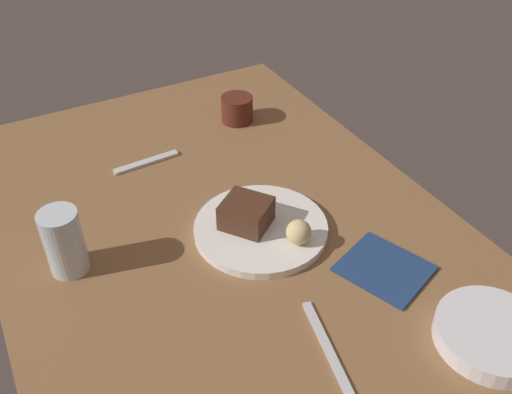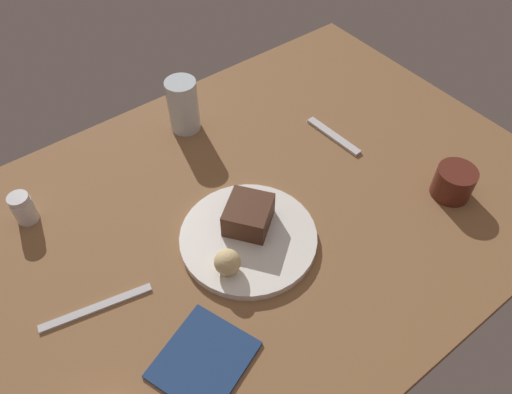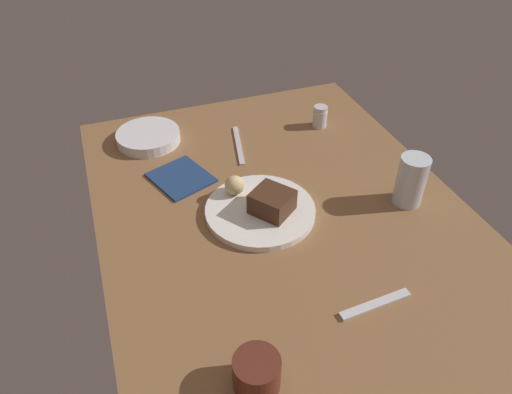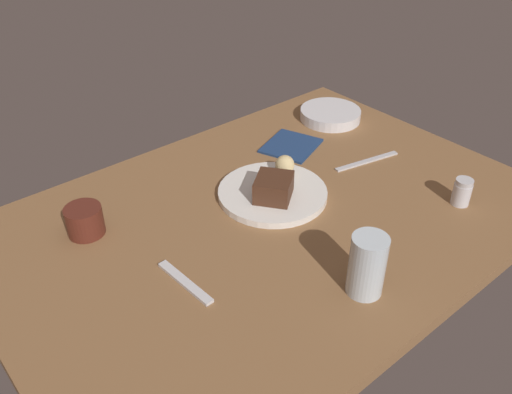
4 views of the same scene
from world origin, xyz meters
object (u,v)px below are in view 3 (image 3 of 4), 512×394
Objects in this scene: water_glass at (411,181)px; bread_roll at (235,185)px; chocolate_cake_slice at (272,202)px; folded_napkin at (181,178)px; dessert_plate at (260,211)px; side_bowl at (148,137)px; coffee_cup at (257,373)px; dessert_spoon at (375,304)px; salt_shaker at (320,117)px; butter_knife at (239,145)px.

bread_roll is at bearing 68.57° from water_glass.
chocolate_cake_slice is 27.00cm from folded_napkin.
water_glass is at bearing -102.64° from dessert_plate.
chocolate_cake_slice is at bearing -146.24° from bread_roll.
water_glass is at bearing -111.43° from bread_roll.
side_bowl is 78.84cm from coffee_cup.
folded_napkin is at bearing -66.87° from dessert_spoon.
salt_shaker reaches higher than dessert_spoon.
water_glass reaches higher than dessert_spoon.
dessert_spoon is (-39.43, -15.11, -3.59)cm from bread_roll.
coffee_cup is at bearing 122.72° from water_glass.
dessert_spoon is at bearing -159.03° from bread_roll.
dessert_plate is at bearing 3.98° from butter_knife.
dessert_plate reaches higher than butter_knife.
side_bowl is (47.03, 53.14, -4.67)cm from water_glass.
chocolate_cake_slice is at bearing 139.58° from salt_shaker.
bread_roll is 42.37cm from dessert_spoon.
side_bowl is (39.35, 18.89, 0.73)cm from dessert_plate.
water_glass is at bearing -131.51° from side_bowl.
chocolate_cake_slice is 1.83× the size of bread_roll.
water_glass is at bearing 51.79° from butter_knife.
chocolate_cake_slice reaches higher than butter_knife.
butter_knife is (68.12, -19.26, -2.96)cm from coffee_cup.
dessert_plate is 43.65cm from side_bowl.
salt_shaker is 45.71cm from folded_napkin.
salt_shaker reaches higher than side_bowl.
side_bowl is 77.65cm from dessert_spoon.
coffee_cup reaches higher than bread_roll.
side_bowl is (8.55, 48.76, -1.62)cm from salt_shaker.
dessert_plate is 3.26× the size of coffee_cup.
bread_roll is 40.93cm from water_glass.
bread_roll is 0.31× the size of dessert_spoon.
dessert_plate is 42.25cm from coffee_cup.
dessert_plate is 2.98× the size of chocolate_cake_slice.
salt_shaker is 83.35cm from coffee_cup.
butter_knife is (60.92, 7.16, -0.10)cm from dessert_spoon.
dessert_plate is 1.45× the size of side_bowl.
bread_roll is at bearing 124.97° from salt_shaker.
folded_napkin is (58.71, -0.81, -2.91)cm from coffee_cup.
dessert_spoon is 57.52cm from folded_napkin.
bread_roll is 41.09cm from salt_shaker.
side_bowl is at bearing 48.49° from water_glass.
chocolate_cake_slice reaches higher than folded_napkin.
dessert_spoon is 0.79× the size of butter_knife.
bread_roll is 35.55cm from side_bowl.
water_glass is 0.83× the size of dessert_spoon.
butter_knife is (28.74, -4.16, -0.55)cm from dessert_plate.
side_bowl reaches higher than dessert_plate.
coffee_cup is at bearing 11.96° from dessert_spoon.
chocolate_cake_slice is (-1.71, -2.20, 3.37)cm from dessert_plate.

